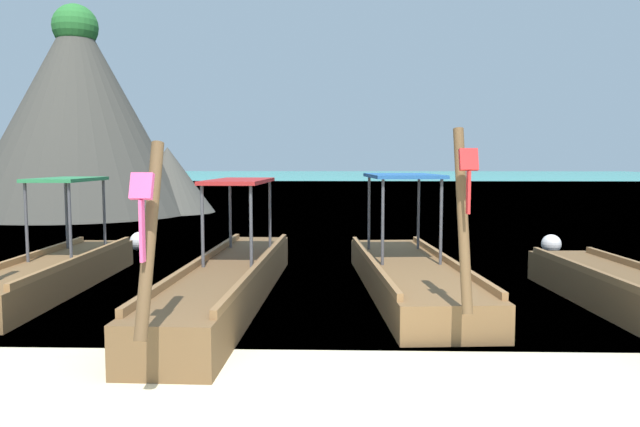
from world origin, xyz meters
TOP-DOWN VIEW (x-y plane):
  - ground at (0.00, 0.00)m, footprint 120.00×120.00m
  - sea_water at (0.00, 61.95)m, footprint 120.00×120.00m
  - longtail_boat_green_ribbon at (-4.48, 4.98)m, footprint 1.16×5.56m
  - longtail_boat_pink_ribbon at (-1.40, 4.27)m, footprint 1.22×7.35m
  - longtail_boat_red_ribbon at (1.44, 5.03)m, footprint 1.78×6.30m
  - karst_rock at (-10.02, 19.39)m, footprint 9.67×8.77m
  - mooring_buoy_near at (-4.51, 9.41)m, footprint 0.46×0.46m
  - mooring_buoy_far at (5.25, 9.25)m, footprint 0.45×0.45m

SIDE VIEW (x-z plane):
  - ground at x=0.00m, z-range 0.00..0.00m
  - sea_water at x=0.00m, z-range 0.00..0.00m
  - mooring_buoy_far at x=5.25m, z-range 0.00..0.46m
  - mooring_buoy_near at x=-4.51m, z-range 0.00..0.46m
  - longtail_boat_red_ribbon at x=1.44m, z-range -0.96..1.59m
  - longtail_boat_green_ribbon at x=-4.48m, z-range -1.06..1.73m
  - longtail_boat_pink_ribbon at x=-1.40m, z-range -0.83..1.53m
  - karst_rock at x=-10.02m, z-range -0.14..8.24m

